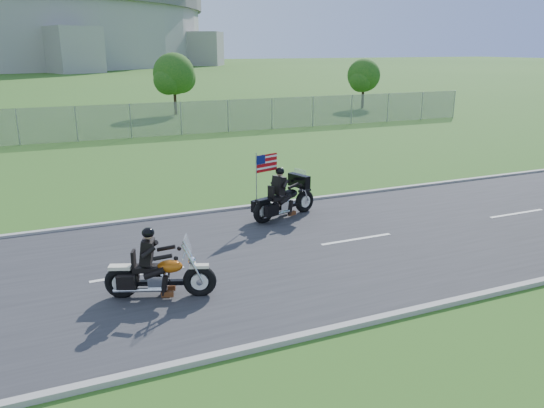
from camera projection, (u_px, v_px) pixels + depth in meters
name	position (u px, v px, depth m)	size (l,w,h in m)	color
ground	(219.00, 263.00, 13.24)	(420.00, 420.00, 0.00)	#2C571B
road	(219.00, 262.00, 13.23)	(120.00, 8.00, 0.04)	#28282B
curb_north	(180.00, 215.00, 16.79)	(120.00, 0.18, 0.12)	#9E9B93
curb_south	(287.00, 340.00, 9.66)	(120.00, 0.18, 0.12)	#9E9B93
fence	(18.00, 127.00, 28.68)	(60.00, 0.03, 2.00)	gray
tree_fence_near	(174.00, 76.00, 41.13)	(3.52, 3.28, 4.75)	#382316
tree_fence_far	(364.00, 77.00, 45.49)	(3.08, 2.87, 4.20)	#382316
motorcycle_lead	(158.00, 276.00, 11.27)	(2.29, 1.13, 1.61)	black
motorcycle_follow	(284.00, 201.00, 16.54)	(2.42, 1.17, 2.07)	black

